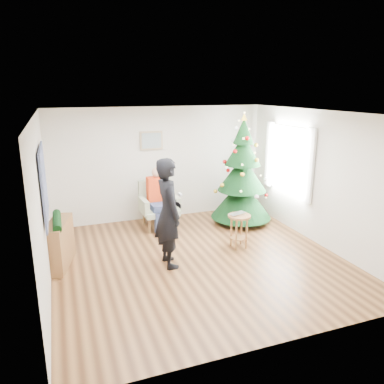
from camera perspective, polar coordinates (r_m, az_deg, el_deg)
name	(u,v)px	position (r m, az deg, el deg)	size (l,w,h in m)	color
floor	(198,259)	(6.87, 0.94, -10.23)	(5.00, 5.00, 0.00)	brown
ceiling	(199,113)	(6.20, 1.05, 11.98)	(5.00, 5.00, 0.00)	white
wall_back	(160,164)	(8.73, -4.90, 4.33)	(5.00, 5.00, 0.00)	silver
wall_front	(279,245)	(4.30, 13.11, -7.92)	(5.00, 5.00, 0.00)	silver
wall_left	(42,205)	(6.02, -21.84, -1.85)	(5.00, 5.00, 0.00)	silver
wall_right	(319,179)	(7.64, 18.79, 1.96)	(5.00, 5.00, 0.00)	silver
window_panel	(289,160)	(8.37, 14.51, 4.81)	(0.04, 1.30, 1.40)	white
curtains	(287,160)	(8.35, 14.34, 4.80)	(0.05, 1.75, 1.50)	white
christmas_tree	(242,175)	(8.46, 7.65, 2.57)	(1.36, 1.36, 2.47)	#3F2816
stool	(239,231)	(7.29, 7.15, -5.91)	(0.44, 0.44, 0.66)	brown
laptop	(239,214)	(7.18, 7.24, -3.41)	(0.36, 0.23, 0.03)	silver
armchair	(159,210)	(8.32, -5.10, -2.78)	(0.83, 0.76, 1.03)	#9DAA89
seated_person	(159,197)	(8.17, -5.03, -0.82)	(0.46, 0.65, 1.34)	navy
standing_man	(168,213)	(6.35, -3.61, -3.22)	(0.69, 0.45, 1.89)	black
game_controller	(180,194)	(6.28, -1.82, -0.38)	(0.04, 0.13, 0.04)	white
console	(59,244)	(6.89, -19.57, -7.45)	(0.30, 1.00, 0.80)	brown
garland	(57,221)	(6.74, -19.89, -4.15)	(0.14, 0.14, 0.90)	black
tapestry	(44,184)	(6.25, -21.64, 1.15)	(0.03, 1.50, 1.15)	black
framed_picture	(151,141)	(8.56, -6.22, 7.80)	(0.52, 0.05, 0.42)	tan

